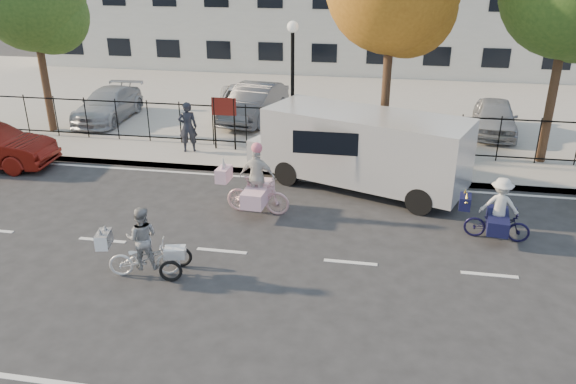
% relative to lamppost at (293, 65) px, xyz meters
% --- Properties ---
extents(ground, '(120.00, 120.00, 0.00)m').
position_rel_lamppost_xyz_m(ground, '(-0.50, -6.80, -3.11)').
color(ground, '#333334').
extents(road_markings, '(60.00, 9.52, 0.01)m').
position_rel_lamppost_xyz_m(road_markings, '(-0.50, -6.80, -3.11)').
color(road_markings, silver).
rests_on(road_markings, ground).
extents(curb, '(60.00, 0.10, 0.15)m').
position_rel_lamppost_xyz_m(curb, '(-0.50, -1.75, -3.04)').
color(curb, '#A8A399').
rests_on(curb, ground).
extents(sidewalk, '(60.00, 2.20, 0.15)m').
position_rel_lamppost_xyz_m(sidewalk, '(-0.50, -0.70, -3.04)').
color(sidewalk, '#A8A399').
rests_on(sidewalk, ground).
extents(parking_lot, '(60.00, 15.60, 0.15)m').
position_rel_lamppost_xyz_m(parking_lot, '(-0.50, 8.20, -3.04)').
color(parking_lot, '#A8A399').
rests_on(parking_lot, ground).
extents(iron_fence, '(58.00, 0.06, 1.50)m').
position_rel_lamppost_xyz_m(iron_fence, '(-0.50, 0.40, -2.21)').
color(iron_fence, black).
rests_on(iron_fence, sidewalk).
extents(building, '(34.00, 10.00, 6.00)m').
position_rel_lamppost_xyz_m(building, '(-0.50, 18.20, -0.11)').
color(building, silver).
rests_on(building, ground).
extents(lamppost, '(0.36, 0.36, 4.33)m').
position_rel_lamppost_xyz_m(lamppost, '(0.00, 0.00, 0.00)').
color(lamppost, black).
rests_on(lamppost, sidewalk).
extents(street_sign, '(0.85, 0.06, 1.80)m').
position_rel_lamppost_xyz_m(street_sign, '(-2.35, 0.00, -1.70)').
color(street_sign, black).
rests_on(street_sign, sidewalk).
extents(zebra_trike, '(1.85, 0.99, 1.58)m').
position_rel_lamppost_xyz_m(zebra_trike, '(-1.81, -8.09, -2.50)').
color(zebra_trike, silver).
rests_on(zebra_trike, ground).
extents(unicorn_bike, '(1.97, 1.37, 1.98)m').
position_rel_lamppost_xyz_m(unicorn_bike, '(-0.17, -4.61, -2.38)').
color(unicorn_bike, '#D9A5AA').
rests_on(unicorn_bike, ground).
extents(bull_bike, '(1.74, 1.20, 1.59)m').
position_rel_lamppost_xyz_m(bull_bike, '(5.85, -5.03, -2.48)').
color(bull_bike, black).
rests_on(bull_bike, ground).
extents(white_van, '(6.85, 4.01, 2.25)m').
position_rel_lamppost_xyz_m(white_van, '(2.40, -2.30, -1.87)').
color(white_van, silver).
rests_on(white_van, ground).
extents(pedestrian, '(0.73, 0.60, 1.72)m').
position_rel_lamppost_xyz_m(pedestrian, '(-3.51, -0.46, -2.10)').
color(pedestrian, black).
rests_on(pedestrian, sidewalk).
extents(lot_car_a, '(1.90, 4.30, 1.23)m').
position_rel_lamppost_xyz_m(lot_car_a, '(-8.07, 2.80, -2.35)').
color(lot_car_a, '#A8ACB0').
rests_on(lot_car_a, parking_lot).
extents(lot_car_b, '(2.82, 4.69, 1.22)m').
position_rel_lamppost_xyz_m(lot_car_b, '(-2.85, 4.21, -2.35)').
color(lot_car_b, silver).
rests_on(lot_car_b, parking_lot).
extents(lot_car_c, '(2.11, 4.55, 1.44)m').
position_rel_lamppost_xyz_m(lot_car_c, '(-2.20, 3.73, -2.24)').
color(lot_car_c, '#4B4D52').
rests_on(lot_car_c, parking_lot).
extents(lot_car_d, '(1.85, 3.86, 1.27)m').
position_rel_lamppost_xyz_m(lot_car_d, '(7.06, 3.53, -2.32)').
color(lot_car_d, '#93959A').
rests_on(lot_car_d, parking_lot).
extents(tree_west, '(3.74, 3.73, 6.85)m').
position_rel_lamppost_xyz_m(tree_west, '(-9.40, 1.12, 1.68)').
color(tree_west, '#442D1D').
rests_on(tree_west, ground).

